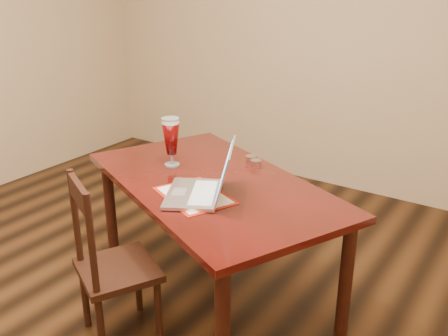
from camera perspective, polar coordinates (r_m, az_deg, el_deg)
The scene contains 2 objects.
dining_table at distance 2.65m, azimuth -1.56°, elevation -2.91°, with size 1.70×1.38×0.98m.
dining_chair at distance 2.49m, azimuth -12.79°, elevation -10.85°, with size 0.49×0.48×0.87m.
Camera 1 is at (1.59, -1.36, 1.71)m, focal length 40.00 mm.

